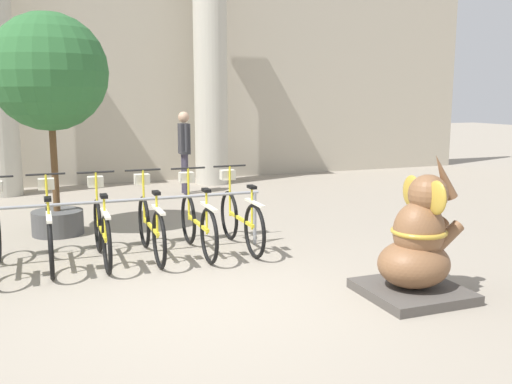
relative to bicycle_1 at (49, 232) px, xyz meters
name	(u,v)px	position (x,y,z in m)	size (l,w,h in m)	color
ground_plane	(208,301)	(1.48, -1.87, -0.43)	(60.00, 60.00, 0.00)	gray
building_facade	(104,56)	(1.48, 6.73, 2.57)	(20.00, 0.20, 6.00)	#B2A893
column_right	(211,72)	(3.77, 5.73, 2.20)	(0.98, 0.98, 5.16)	#BCB7A8
bike_rack	(125,211)	(0.93, 0.08, 0.18)	(3.70, 0.05, 0.77)	gray
bicycle_1	(49,232)	(0.00, 0.00, 0.00)	(0.48, 1.77, 1.10)	black
bicycle_2	(102,229)	(0.62, -0.03, 0.00)	(0.48, 1.77, 1.10)	black
bicycle_3	(150,225)	(1.24, -0.02, 0.00)	(0.48, 1.77, 1.10)	black
bicycle_4	(197,222)	(1.86, -0.06, 0.00)	(0.48, 1.77, 1.10)	black
bicycle_5	(240,217)	(2.48, -0.02, 0.00)	(0.48, 1.77, 1.10)	black
elephant_statue	(418,248)	(3.57, -2.51, 0.09)	(1.00, 1.00, 1.52)	#4C4742
person_pedestrian	(184,144)	(2.83, 4.56, 0.63)	(0.23, 0.47, 1.75)	#383342
potted_tree	(49,78)	(0.14, 1.69, 1.91)	(1.71, 1.71, 3.28)	#4C4C4C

